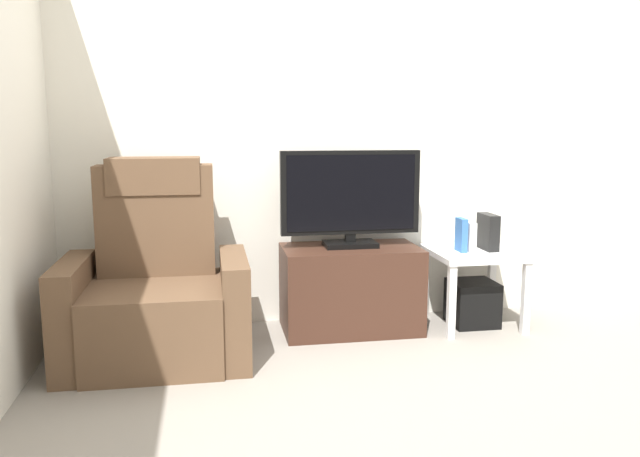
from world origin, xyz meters
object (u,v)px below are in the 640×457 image
tv_stand (351,289)px  book_middle (469,237)px  television (351,197)px  book_leftmost (461,235)px  subwoofer_box (472,303)px  game_console (488,232)px  recliner_armchair (156,290)px  side_table (474,262)px

tv_stand → book_middle: bearing=-3.7°
television → book_leftmost: bearing=-5.5°
subwoofer_box → tv_stand: bearing=178.0°
book_middle → game_console: 0.14m
recliner_armchair → book_middle: 1.91m
tv_stand → book_middle: 0.81m
side_table → subwoofer_box: 0.26m
book_leftmost → television: bearing=174.5°
recliner_armchair → side_table: 1.94m
side_table → subwoofer_box: side_table is taller
television → game_console: size_ratio=3.78×
side_table → subwoofer_box: size_ratio=1.93×
book_leftmost → recliner_armchair: bearing=-173.6°
game_console → television: bearing=177.6°
game_console → tv_stand: bearing=178.9°
television → side_table: bearing=-3.4°
television → book_leftmost: 0.73m
subwoofer_box → game_console: 0.46m
recliner_armchair → tv_stand: bearing=5.1°
tv_stand → subwoofer_box: (0.79, -0.03, -0.12)m
television → game_console: bearing=-2.4°
tv_stand → recliner_armchair: (-1.14, -0.25, 0.11)m
tv_stand → television: television is taller
book_leftmost → book_middle: 0.05m
side_table → game_console: bearing=6.3°
side_table → book_leftmost: bearing=-168.7°
tv_stand → side_table: (0.79, -0.03, 0.14)m
tv_stand → game_console: bearing=-1.1°
television → recliner_armchair: (-1.14, -0.27, -0.46)m
book_middle → book_leftmost: bearing=180.0°
recliner_armchair → book_middle: size_ratio=5.86×
television → book_middle: (0.74, -0.07, -0.26)m
book_middle → tv_stand: bearing=176.3°
tv_stand → game_console: game_console is taller
recliner_armchair → subwoofer_box: bearing=-0.8°
recliner_armchair → game_console: (2.02, 0.23, 0.22)m
television → game_console: television is taller
tv_stand → television: (0.00, 0.02, 0.57)m
tv_stand → television: size_ratio=0.98×
recliner_armchair → television: bearing=6.0°
recliner_armchair → subwoofer_box: 1.96m
television → book_leftmost: (0.69, -0.07, -0.25)m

